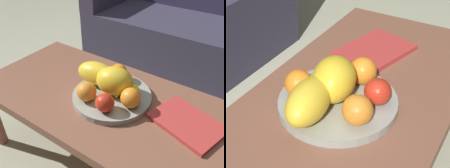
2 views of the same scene
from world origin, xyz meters
TOP-DOWN VIEW (x-y plane):
  - coffee_table at (0.00, 0.00)m, footprint 1.22×0.56m
  - fruit_bowl at (-0.01, 0.01)m, footprint 0.33×0.33m
  - melon_large_front at (-0.01, 0.03)m, footprint 0.18×0.16m
  - melon_smaller_beside at (-0.11, 0.04)m, footprint 0.19×0.12m
  - orange_front at (-0.07, -0.08)m, footprint 0.08×0.08m
  - orange_left at (0.09, -0.01)m, footprint 0.08×0.08m
  - orange_right at (-0.05, 0.12)m, footprint 0.08×0.08m
  - apple_front at (0.03, -0.09)m, footprint 0.07×0.07m
  - banana_bunch at (0.02, 0.06)m, footprint 0.17×0.16m
  - magazine at (0.30, 0.05)m, footprint 0.29×0.24m

SIDE VIEW (x-z plane):
  - coffee_table at x=0.00m, z-range 0.16..0.55m
  - magazine at x=0.30m, z-range 0.40..0.41m
  - fruit_bowl at x=-0.01m, z-range 0.40..0.42m
  - banana_bunch at x=0.02m, z-range 0.42..0.48m
  - apple_front at x=0.03m, z-range 0.42..0.50m
  - orange_right at x=-0.05m, z-range 0.42..0.50m
  - orange_front at x=-0.07m, z-range 0.42..0.50m
  - orange_left at x=0.09m, z-range 0.42..0.50m
  - melon_smaller_beside at x=-0.11m, z-range 0.42..0.52m
  - melon_large_front at x=-0.01m, z-range 0.42..0.54m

